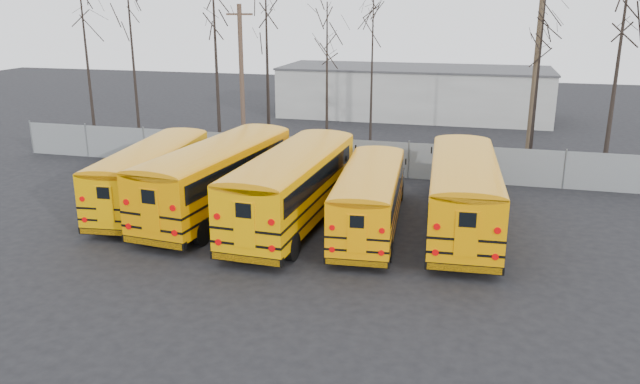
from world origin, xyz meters
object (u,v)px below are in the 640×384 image
(bus_a, at_px, (153,170))
(utility_pole_left, at_px, (242,78))
(bus_c, at_px, (295,181))
(bus_e, at_px, (463,187))
(utility_pole_right, at_px, (535,73))
(bus_d, at_px, (370,193))
(bus_b, at_px, (220,172))

(bus_a, bearing_deg, utility_pole_left, 84.63)
(bus_c, xyz_separation_m, bus_e, (7.00, 1.00, -0.06))
(bus_c, xyz_separation_m, utility_pole_right, (10.37, 14.28, 3.35))
(bus_a, relative_size, bus_c, 0.91)
(bus_e, bearing_deg, bus_d, -168.59)
(bus_c, height_order, bus_d, bus_c)
(bus_b, relative_size, utility_pole_left, 1.33)
(bus_e, relative_size, utility_pole_left, 1.28)
(bus_d, height_order, bus_e, bus_e)
(utility_pole_left, bearing_deg, bus_b, -81.13)
(bus_c, height_order, utility_pole_left, utility_pole_left)
(bus_c, height_order, utility_pole_right, utility_pole_right)
(bus_d, distance_m, utility_pole_left, 16.53)
(bus_d, bearing_deg, bus_c, 175.94)
(utility_pole_left, bearing_deg, bus_a, -97.15)
(utility_pole_left, height_order, utility_pole_right, utility_pole_right)
(bus_b, relative_size, bus_d, 1.19)
(bus_e, bearing_deg, bus_c, -175.32)
(bus_b, relative_size, bus_c, 1.01)
(bus_b, height_order, utility_pole_left, utility_pole_left)
(bus_d, height_order, utility_pole_left, utility_pole_left)
(bus_e, relative_size, utility_pole_right, 1.14)
(bus_b, relative_size, bus_e, 1.04)
(bus_d, bearing_deg, bus_a, 171.67)
(bus_d, bearing_deg, bus_b, 170.97)
(bus_a, bearing_deg, bus_d, -9.88)
(bus_c, xyz_separation_m, utility_pole_left, (-7.19, 12.44, 2.76))
(bus_c, bearing_deg, bus_a, 176.53)
(bus_c, distance_m, bus_d, 3.29)
(bus_c, height_order, bus_e, bus_c)
(bus_a, relative_size, bus_b, 0.90)
(bus_d, relative_size, utility_pole_left, 1.12)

